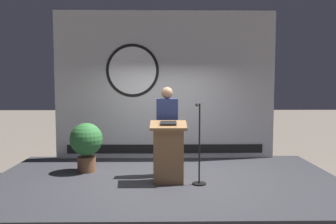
{
  "coord_description": "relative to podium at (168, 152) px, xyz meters",
  "views": [
    {
      "loc": [
        -0.06,
        -6.36,
        2.06
      ],
      "look_at": [
        0.04,
        0.2,
        1.52
      ],
      "focal_mm": 37.89,
      "sensor_mm": 36.0,
      "label": 1
    }
  ],
  "objects": [
    {
      "name": "stage_platform",
      "position": [
        -0.04,
        0.2,
        -0.68
      ],
      "size": [
        6.4,
        4.0,
        0.3
      ],
      "primitive_type": "cube",
      "color": "#333338",
      "rests_on": "ground"
    },
    {
      "name": "podium",
      "position": [
        0.0,
        0.0,
        0.0
      ],
      "size": [
        0.64,
        0.5,
        1.09
      ],
      "color": "olive",
      "rests_on": "stage_platform"
    },
    {
      "name": "potted_plant",
      "position": [
        -1.61,
        0.77,
        0.05
      ],
      "size": [
        0.64,
        0.64,
        0.97
      ],
      "color": "brown",
      "rests_on": "stage_platform"
    },
    {
      "name": "ground_plane",
      "position": [
        -0.04,
        0.2,
        -0.83
      ],
      "size": [
        40.0,
        40.0,
        0.0
      ],
      "primitive_type": "plane",
      "color": "#6B6056"
    },
    {
      "name": "speaker_person",
      "position": [
        -0.02,
        0.48,
        0.33
      ],
      "size": [
        0.4,
        0.26,
        1.68
      ],
      "color": "black",
      "rests_on": "stage_platform"
    },
    {
      "name": "microphone_stand",
      "position": [
        0.53,
        -0.09,
        -0.03
      ],
      "size": [
        0.24,
        0.6,
        1.41
      ],
      "color": "black",
      "rests_on": "stage_platform"
    },
    {
      "name": "banner_display",
      "position": [
        -0.06,
        2.05,
        1.16
      ],
      "size": [
        5.06,
        0.12,
        3.39
      ],
      "color": "silver",
      "rests_on": "stage_platform"
    }
  ]
}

